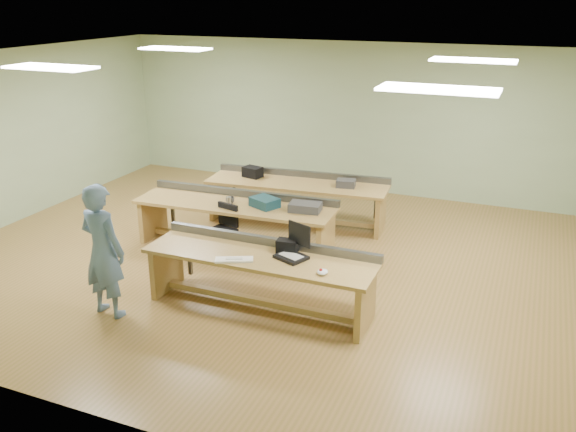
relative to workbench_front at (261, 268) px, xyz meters
The scene contains 22 objects.
floor 1.55m from the workbench_front, 107.13° to the left, with size 10.00×10.00×0.00m, color olive.
ceiling 2.84m from the workbench_front, 107.13° to the left, with size 10.00×10.00×0.00m, color silver.
wall_back 5.48m from the workbench_front, 94.53° to the left, with size 10.00×0.04×3.00m, color #9DB589.
wall_front 2.81m from the workbench_front, 99.28° to the right, with size 10.00×0.04×3.00m, color #9DB589.
wall_left 5.68m from the workbench_front, 165.68° to the left, with size 0.04×8.00×3.00m, color #9DB589.
fluor_panels 2.81m from the workbench_front, 107.13° to the left, with size 6.20×3.50×0.03m.
workbench_front is the anchor object (origin of this frame).
workbench_mid 2.08m from the workbench_front, 125.92° to the left, with size 3.27×1.00×0.86m.
workbench_back 3.19m from the workbench_front, 103.13° to the left, with size 3.26×1.14×0.86m.
person 1.98m from the workbench_front, 152.75° to the right, with size 0.64×0.42×1.75m, color slate.
laptop_base 0.46m from the workbench_front, ahead, with size 0.37×0.30×0.04m, color black.
laptop_screen 0.69m from the workbench_front, 19.94° to the left, with size 0.37×0.02×0.29m, color black.
keyboard 0.42m from the workbench_front, 126.75° to the right, with size 0.47×0.16×0.03m, color white.
trackball_mouse 0.98m from the workbench_front, 14.83° to the right, with size 0.13×0.15×0.06m, color white.
camera_bag 0.44m from the workbench_front, 31.96° to the left, with size 0.26×0.17×0.18m, color black.
task_chair 1.76m from the workbench_front, 134.81° to the left, with size 0.55×0.55×0.84m.
parts_bin_teal 1.86m from the workbench_front, 112.85° to the left, with size 0.42×0.31×0.15m, color #143642.
parts_bin_grey 1.76m from the workbench_front, 91.92° to the left, with size 0.48×0.30×0.13m, color #363538.
mug 2.09m from the workbench_front, 128.28° to the left, with size 0.14×0.14×0.11m, color #363538.
drinks_can 2.05m from the workbench_front, 128.85° to the left, with size 0.07×0.07×0.12m, color #BABABE.
storage_box_back 3.49m from the workbench_front, 117.22° to the left, with size 0.33×0.23×0.19m, color black.
tray_back 3.17m from the workbench_front, 87.35° to the left, with size 0.32×0.23×0.13m, color #363538.
Camera 1 is at (3.47, -7.82, 3.90)m, focal length 38.00 mm.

